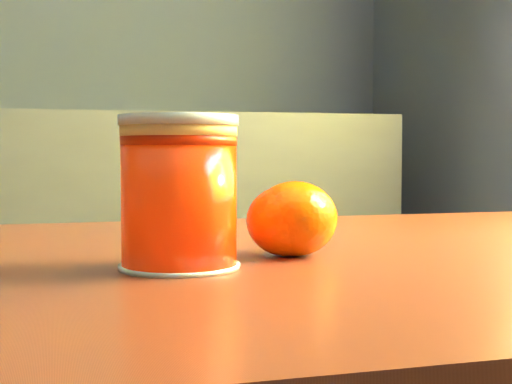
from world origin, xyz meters
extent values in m
cube|color=maroon|center=(0.95, 0.03, 0.69)|extent=(0.97, 0.70, 0.04)
cylinder|color=#FF2B05|center=(0.83, -0.03, 0.76)|extent=(0.09, 0.09, 0.10)
cylinder|color=#FFC268|center=(0.83, -0.03, 0.81)|extent=(0.09, 0.09, 0.01)
cylinder|color=silver|center=(0.83, -0.03, 0.82)|extent=(0.09, 0.09, 0.01)
ellipsoid|color=#E35504|center=(0.94, 0.01, 0.74)|extent=(0.09, 0.09, 0.06)
ellipsoid|color=#E35504|center=(0.93, 0.01, 0.74)|extent=(0.07, 0.07, 0.06)
camera|label=1|loc=(0.76, -0.56, 0.80)|focal=50.00mm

